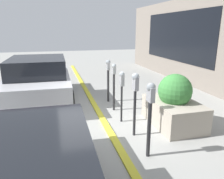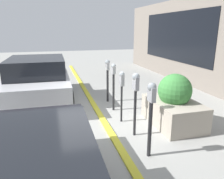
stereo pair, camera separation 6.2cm
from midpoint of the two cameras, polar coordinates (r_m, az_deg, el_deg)
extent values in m
plane|color=#999993|center=(5.87, -1.48, -8.71)|extent=(40.00, 40.00, 0.00)
cube|color=gold|center=(5.84, -2.25, -8.61)|extent=(19.00, 0.16, 0.04)
cube|color=black|center=(11.05, 15.71, 13.15)|extent=(5.70, 0.02, 2.24)
cylinder|color=#232326|center=(4.28, 9.45, -10.27)|extent=(0.07, 0.07, 1.12)
cube|color=#99999E|center=(4.03, 9.89, -1.26)|extent=(0.20, 0.09, 0.28)
sphere|color=gray|center=(3.99, 9.98, 0.64)|extent=(0.17, 0.17, 0.17)
cylinder|color=#232326|center=(5.05, 5.65, -6.14)|extent=(0.06, 0.06, 1.10)
cube|color=#99999E|center=(4.84, 5.87, 1.60)|extent=(0.20, 0.09, 0.30)
sphere|color=gray|center=(4.80, 5.92, 3.35)|extent=(0.17, 0.17, 0.17)
cylinder|color=#232326|center=(5.78, 2.19, -3.77)|extent=(0.05, 0.05, 1.00)
cube|color=#99999E|center=(5.60, 2.26, 2.50)|extent=(0.17, 0.09, 0.30)
sphere|color=gray|center=(5.57, 2.27, 4.00)|extent=(0.14, 0.14, 0.14)
cylinder|color=#232326|center=(6.57, 0.13, -0.74)|extent=(0.07, 0.07, 1.13)
cube|color=#99999E|center=(6.41, 0.14, 5.14)|extent=(0.16, 0.09, 0.24)
sphere|color=gray|center=(6.39, 0.14, 6.19)|extent=(0.14, 0.14, 0.14)
cylinder|color=#232326|center=(7.37, -1.40, 0.95)|extent=(0.07, 0.07, 1.10)
cube|color=#99999E|center=(7.23, -1.43, 6.15)|extent=(0.19, 0.09, 0.26)
sphere|color=gray|center=(7.21, -1.44, 7.16)|extent=(0.16, 0.16, 0.16)
cube|color=#A39989|center=(5.88, 15.36, -5.83)|extent=(1.63, 1.06, 0.64)
sphere|color=#387A38|center=(5.70, 15.79, -0.24)|extent=(0.85, 0.85, 0.85)
cube|color=black|center=(2.43, -23.86, -19.23)|extent=(2.38, 1.59, 0.40)
cylinder|color=black|center=(4.17, -8.31, -14.91)|extent=(0.62, 0.21, 0.62)
cube|color=#B7B7BC|center=(7.87, -18.86, 1.63)|extent=(4.22, 2.06, 0.62)
cube|color=black|center=(7.59, -19.30, 5.68)|extent=(2.21, 1.79, 0.57)
cylinder|color=black|center=(9.20, -12.69, 2.05)|extent=(0.64, 0.24, 0.64)
cylinder|color=black|center=(9.29, -23.95, 1.21)|extent=(0.64, 0.24, 0.64)
cylinder|color=black|center=(6.70, -11.32, -2.92)|extent=(0.64, 0.24, 0.64)
cylinder|color=black|center=(6.83, -26.74, -3.99)|extent=(0.64, 0.24, 0.64)
camera|label=1|loc=(0.03, 89.68, 0.09)|focal=35.00mm
camera|label=2|loc=(0.03, -90.32, -0.09)|focal=35.00mm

